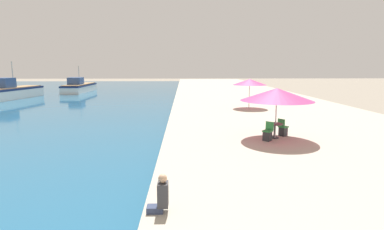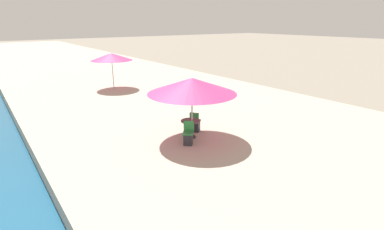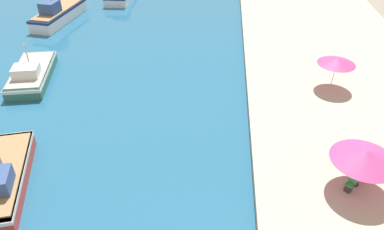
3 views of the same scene
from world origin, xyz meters
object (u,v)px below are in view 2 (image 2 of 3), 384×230
cafe_chair_left (188,136)px  cafe_umbrella_pink (192,86)px  cafe_umbrella_white (112,57)px  cafe_table (191,125)px  cafe_chair_right (195,124)px

cafe_chair_left → cafe_umbrella_pink: bearing=-95.9°
cafe_umbrella_pink → cafe_chair_left: bearing=-138.8°
cafe_chair_left → cafe_umbrella_white: bearing=-55.0°
cafe_umbrella_pink → cafe_table: (-0.01, 0.09, -1.67)m
cafe_umbrella_pink → cafe_table: cafe_umbrella_pink is taller
cafe_umbrella_white → cafe_table: bearing=-95.7°
cafe_umbrella_pink → cafe_umbrella_white: (1.09, 11.09, 0.02)m
cafe_umbrella_pink → cafe_table: bearing=94.8°
cafe_table → cafe_chair_left: cafe_chair_left is taller
cafe_table → cafe_chair_right: size_ratio=0.88×
cafe_chair_right → cafe_umbrella_white: bearing=139.6°
cafe_umbrella_pink → cafe_chair_left: (-0.50, -0.44, -1.88)m
cafe_umbrella_white → cafe_chair_right: bearing=-92.8°
cafe_table → cafe_chair_left: 0.75m
cafe_table → cafe_chair_left: bearing=-132.9°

